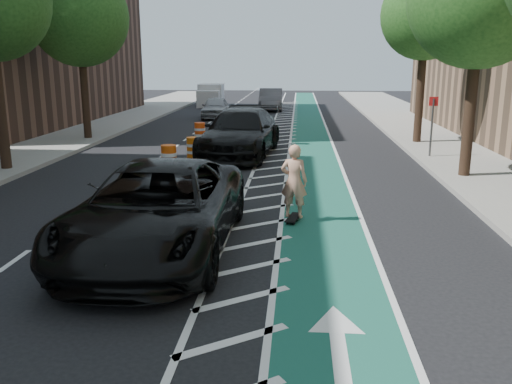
# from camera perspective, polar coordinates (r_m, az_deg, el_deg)

# --- Properties ---
(ground) EXTENTS (120.00, 120.00, 0.00)m
(ground) POSITION_cam_1_polar(r_m,az_deg,el_deg) (10.73, -8.74, -7.68)
(ground) COLOR black
(ground) RESTS_ON ground
(bike_lane) EXTENTS (2.00, 90.00, 0.01)m
(bike_lane) POSITION_cam_1_polar(r_m,az_deg,el_deg) (20.09, 6.18, 2.58)
(bike_lane) COLOR #195A47
(bike_lane) RESTS_ON ground
(buffer_strip) EXTENTS (1.40, 90.00, 0.01)m
(buffer_strip) POSITION_cam_1_polar(r_m,az_deg,el_deg) (20.10, 1.89, 2.65)
(buffer_strip) COLOR silver
(buffer_strip) RESTS_ON ground
(sidewalk_right) EXTENTS (5.00, 90.00, 0.15)m
(sidewalk_right) POSITION_cam_1_polar(r_m,az_deg,el_deg) (21.29, 23.96, 2.28)
(sidewalk_right) COLOR gray
(sidewalk_right) RESTS_ON ground
(curb_right) EXTENTS (0.12, 90.00, 0.16)m
(curb_right) POSITION_cam_1_polar(r_m,az_deg,el_deg) (20.60, 17.52, 2.50)
(curb_right) COLOR gray
(curb_right) RESTS_ON ground
(curb_left) EXTENTS (0.12, 90.00, 0.16)m
(curb_left) POSITION_cam_1_polar(r_m,az_deg,el_deg) (22.18, -20.79, 3.01)
(curb_left) COLOR gray
(curb_left) RESTS_ON ground
(tree_r_d) EXTENTS (4.20, 4.20, 7.90)m
(tree_r_d) POSITION_cam_1_polar(r_m,az_deg,el_deg) (26.35, 17.38, 17.31)
(tree_r_d) COLOR #382619
(tree_r_d) RESTS_ON ground
(tree_l_d) EXTENTS (4.20, 4.20, 7.90)m
(tree_l_d) POSITION_cam_1_polar(r_m,az_deg,el_deg) (27.74, -18.09, 17.06)
(tree_l_d) COLOR #382619
(tree_l_d) RESTS_ON ground
(sign_post) EXTENTS (0.35, 0.08, 2.47)m
(sign_post) POSITION_cam_1_polar(r_m,az_deg,el_deg) (22.46, 18.02, 6.65)
(sign_post) COLOR #4C4C4C
(sign_post) RESTS_ON ground
(skateboard) EXTENTS (0.42, 0.88, 0.11)m
(skateboard) POSITION_cam_1_polar(r_m,az_deg,el_deg) (13.41, 3.96, -2.71)
(skateboard) COLOR black
(skateboard) RESTS_ON ground
(skateboarder) EXTENTS (0.74, 0.56, 1.81)m
(skateboarder) POSITION_cam_1_polar(r_m,az_deg,el_deg) (13.17, 4.02, 1.15)
(skateboarder) COLOR tan
(skateboarder) RESTS_ON skateboard
(suv_near) EXTENTS (3.05, 6.55, 1.81)m
(suv_near) POSITION_cam_1_polar(r_m,az_deg,el_deg) (11.32, -10.35, -1.75)
(suv_near) COLOR black
(suv_near) RESTS_ON ground
(suv_far) EXTENTS (3.27, 6.76, 1.90)m
(suv_far) POSITION_cam_1_polar(r_m,az_deg,el_deg) (22.42, -1.65, 6.26)
(suv_far) COLOR black
(suv_far) RESTS_ON ground
(car_silver) EXTENTS (1.91, 4.29, 1.43)m
(car_silver) POSITION_cam_1_polar(r_m,az_deg,el_deg) (37.01, -4.28, 8.87)
(car_silver) COLOR #98989D
(car_silver) RESTS_ON ground
(car_grey) EXTENTS (1.92, 5.10, 1.66)m
(car_grey) POSITION_cam_1_polar(r_m,az_deg,el_deg) (42.73, 1.58, 9.72)
(car_grey) COLOR #5D5C61
(car_grey) RESTS_ON ground
(box_truck) EXTENTS (2.13, 4.45, 1.82)m
(box_truck) POSITION_cam_1_polar(r_m,az_deg,el_deg) (46.92, -4.80, 10.06)
(box_truck) COLOR silver
(box_truck) RESTS_ON ground
(barrel_a) EXTENTS (0.69, 0.69, 0.93)m
(barrel_a) POSITION_cam_1_polar(r_m,az_deg,el_deg) (19.56, -9.14, 3.47)
(barrel_a) COLOR #E5510C
(barrel_a) RESTS_ON ground
(barrel_b) EXTENTS (0.64, 0.64, 0.88)m
(barrel_b) POSITION_cam_1_polar(r_m,az_deg,el_deg) (21.82, -6.64, 4.55)
(barrel_b) COLOR orange
(barrel_b) RESTS_ON ground
(barrel_c) EXTENTS (0.66, 0.66, 0.89)m
(barrel_c) POSITION_cam_1_polar(r_m,az_deg,el_deg) (26.64, -5.92, 6.27)
(barrel_c) COLOR #E7430C
(barrel_c) RESTS_ON ground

